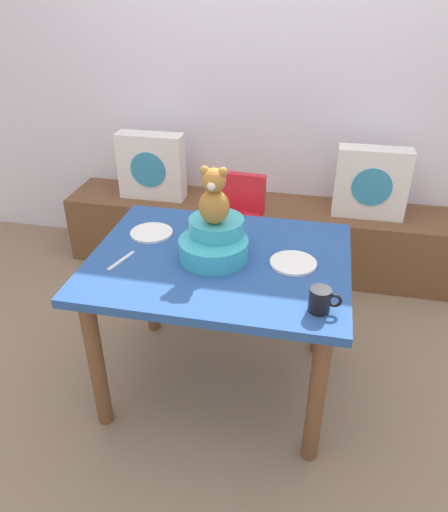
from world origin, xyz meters
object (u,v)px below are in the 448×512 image
object	(u,v)px
dining_table	(219,280)
coffee_mug	(321,300)
infant_seat_teal	(215,241)
dinner_plate_near	(293,263)
pillow_floral_left	(152,166)
highchair	(234,224)
dinner_plate_far	(151,233)
ketchup_bottle	(215,208)
pillow_floral_right	(371,183)
teddy_bear	(214,197)

from	to	relation	value
dining_table	coffee_mug	xyz separation A→B (m)	(0.44, -0.30, 0.16)
infant_seat_teal	dinner_plate_near	size ratio (longest dim) A/B	1.65
pillow_floral_left	dinner_plate_near	bearing A→B (deg)	-48.05
infant_seat_teal	coffee_mug	bearing A→B (deg)	-33.62
pillow_floral_left	highchair	world-z (taller)	pillow_floral_left
infant_seat_teal	dinner_plate_far	size ratio (longest dim) A/B	1.65
ketchup_bottle	dinner_plate_far	bearing A→B (deg)	-149.74
pillow_floral_right	dinner_plate_near	world-z (taller)	pillow_floral_right
pillow_floral_left	pillow_floral_right	distance (m)	1.42
coffee_mug	dinner_plate_far	xyz separation A→B (m)	(-0.80, 0.44, -0.04)
dinner_plate_near	dining_table	bearing A→B (deg)	-178.02
pillow_floral_left	dinner_plate_near	distance (m)	1.56
dining_table	teddy_bear	bearing A→B (deg)	150.45
highchair	infant_seat_teal	world-z (taller)	infant_seat_teal
pillow_floral_left	dinner_plate_near	world-z (taller)	pillow_floral_left
dinner_plate_near	dinner_plate_far	xyz separation A→B (m)	(-0.68, 0.14, 0.00)
coffee_mug	dinner_plate_far	world-z (taller)	coffee_mug
teddy_bear	dinner_plate_near	world-z (taller)	teddy_bear
highchair	ketchup_bottle	bearing A→B (deg)	-91.99
pillow_floral_right	highchair	distance (m)	0.90
infant_seat_teal	dinner_plate_near	bearing A→B (deg)	-0.50
dinner_plate_near	dinner_plate_far	distance (m)	0.69
infant_seat_teal	coffee_mug	world-z (taller)	infant_seat_teal
infant_seat_teal	ketchup_bottle	bearing A→B (deg)	102.61
pillow_floral_left	dinner_plate_far	xyz separation A→B (m)	(0.36, -1.02, 0.07)
ketchup_bottle	highchair	bearing A→B (deg)	88.01
pillow_floral_left	dining_table	xyz separation A→B (m)	(0.72, -1.17, -0.06)
highchair	infant_seat_teal	bearing A→B (deg)	-86.13
dinner_plate_far	dining_table	bearing A→B (deg)	-22.24
coffee_mug	dining_table	bearing A→B (deg)	146.22
highchair	dinner_plate_near	size ratio (longest dim) A/B	3.95
teddy_bear	dinner_plate_far	world-z (taller)	teddy_bear
coffee_mug	highchair	bearing A→B (deg)	116.23
dinner_plate_far	pillow_floral_left	bearing A→B (deg)	109.36
dining_table	dinner_plate_near	world-z (taller)	dinner_plate_near
teddy_bear	dinner_plate_far	xyz separation A→B (m)	(-0.34, 0.13, -0.27)
pillow_floral_left	ketchup_bottle	world-z (taller)	ketchup_bottle
teddy_bear	dinner_plate_far	distance (m)	0.45
dinner_plate_far	highchair	bearing A→B (deg)	64.54
ketchup_bottle	dinner_plate_far	size ratio (longest dim) A/B	0.92
highchair	dinner_plate_far	distance (m)	0.71
dining_table	dinner_plate_near	bearing A→B (deg)	1.98
pillow_floral_right	coffee_mug	bearing A→B (deg)	-100.20
teddy_bear	coffee_mug	bearing A→B (deg)	-33.57
coffee_mug	pillow_floral_right	bearing A→B (deg)	79.80
pillow_floral_right	dinner_plate_near	distance (m)	1.22
pillow_floral_right	highchair	size ratio (longest dim) A/B	0.56
pillow_floral_right	coffee_mug	distance (m)	1.49
coffee_mug	dinner_plate_far	size ratio (longest dim) A/B	0.60
infant_seat_teal	teddy_bear	size ratio (longest dim) A/B	1.32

